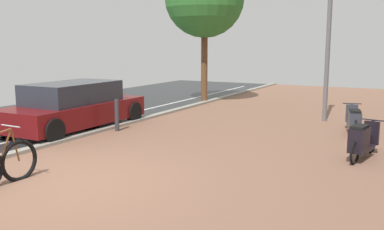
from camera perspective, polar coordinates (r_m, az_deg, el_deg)
name	(u,v)px	position (r m, az deg, el deg)	size (l,w,h in m)	color
ground	(134,197)	(7.06, -7.75, -10.77)	(21.00, 40.00, 0.13)	#282A2D
scooter_near	(362,141)	(9.66, 21.70, -3.20)	(0.62, 1.68, 0.79)	black
scooter_far	(354,120)	(12.32, 20.75, -0.66)	(0.68, 1.76, 0.78)	black
parked_car_near	(74,106)	(12.72, -15.45, 1.10)	(1.95, 4.40, 1.34)	maroon
lamp_post	(329,25)	(14.03, 17.79, 11.30)	(0.20, 0.52, 5.32)	slate
bollard_far	(117,115)	(12.14, -9.99, -0.01)	(0.12, 0.12, 0.90)	#38383D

